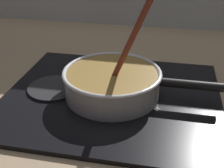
% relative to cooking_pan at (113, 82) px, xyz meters
% --- Properties ---
extents(ground, '(2.40, 1.60, 0.04)m').
position_rel_cooking_pan_xyz_m(ground, '(0.01, -0.15, -0.07)').
color(ground, '#9E8466').
extents(hob_plate, '(0.56, 0.48, 0.01)m').
position_rel_cooking_pan_xyz_m(hob_plate, '(-0.00, -0.00, -0.04)').
color(hob_plate, black).
rests_on(hob_plate, ground).
extents(burner_ring, '(0.18, 0.18, 0.01)m').
position_rel_cooking_pan_xyz_m(burner_ring, '(-0.00, -0.00, -0.03)').
color(burner_ring, '#592D0C').
rests_on(burner_ring, hob_plate).
extents(spare_burner, '(0.14, 0.14, 0.01)m').
position_rel_cooking_pan_xyz_m(spare_burner, '(-0.17, -0.00, -0.04)').
color(spare_burner, '#262628').
rests_on(spare_burner, hob_plate).
extents(cooking_pan, '(0.40, 0.25, 0.26)m').
position_rel_cooking_pan_xyz_m(cooking_pan, '(0.00, 0.00, 0.00)').
color(cooking_pan, silver).
rests_on(cooking_pan, hob_plate).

